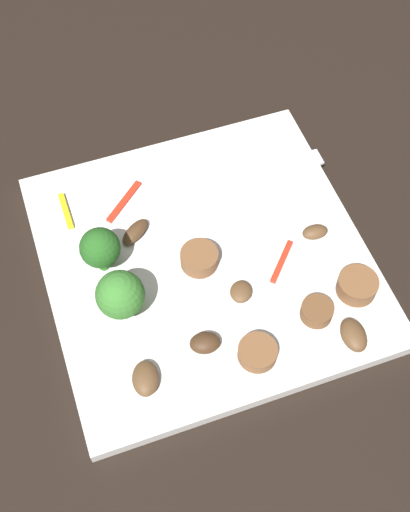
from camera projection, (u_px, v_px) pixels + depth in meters
The scene contains 18 objects.
ground_plane at pixel (205, 263), 0.60m from camera, with size 1.40×1.40×0.00m, color black.
plate at pixel (205, 260), 0.59m from camera, with size 0.28×0.28×0.01m, color white.
fork at pixel (247, 177), 0.63m from camera, with size 0.18×0.02×0.00m.
broccoli_floret_0 at pixel (120, 295), 0.54m from camera, with size 0.04×0.04×0.05m.
broccoli_floret_1 at pixel (100, 248), 0.56m from camera, with size 0.03×0.03×0.05m.
sausage_slice_0 at pixel (317, 311), 0.55m from camera, with size 0.03×0.03×0.01m, color brown.
sausage_slice_1 at pixel (199, 258), 0.58m from camera, with size 0.03×0.03×0.02m, color brown.
sausage_slice_2 at pixel (257, 353), 0.53m from camera, with size 0.03×0.03×0.01m, color brown.
sausage_slice_3 at pixel (357, 286), 0.56m from camera, with size 0.03×0.03×0.02m, color brown.
mushroom_0 at pixel (205, 343), 0.54m from camera, with size 0.02×0.02×0.01m, color #422B19.
mushroom_1 at pixel (241, 292), 0.56m from camera, with size 0.02×0.02×0.01m, color brown.
mushroom_2 at pixel (315, 232), 0.60m from camera, with size 0.02×0.01×0.01m, color brown.
mushroom_3 at pixel (354, 335), 0.54m from camera, with size 0.03×0.02×0.01m, color brown.
mushroom_4 at pixel (135, 232), 0.60m from camera, with size 0.03×0.01×0.01m, color #4C331E.
mushroom_5 at pixel (145, 378), 0.52m from camera, with size 0.03×0.02×0.01m, color brown.
pepper_strip_0 at pixel (282, 262), 0.58m from camera, with size 0.04×0.00×0.00m, color red.
pepper_strip_2 at pixel (66, 211), 0.61m from camera, with size 0.04×0.01×0.00m, color yellow.
pepper_strip_3 at pixel (124, 202), 0.62m from camera, with size 0.05×0.01×0.00m, color red.
Camera 1 is at (-0.10, -0.30, 0.51)m, focal length 47.25 mm.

